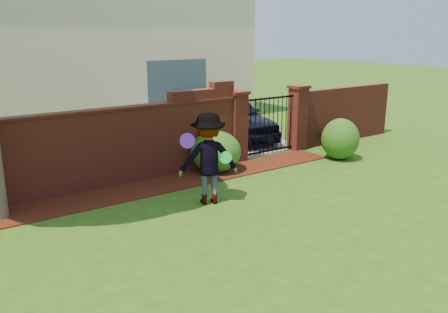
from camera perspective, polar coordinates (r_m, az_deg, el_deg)
ground at (r=8.13m, az=5.06°, el=-9.45°), size 80.00×80.00×0.01m
mulch_bed at (r=10.30m, az=-11.23°, el=-4.18°), size 11.10×1.08×0.03m
brick_wall at (r=10.30m, az=-18.39°, el=0.61°), size 8.70×0.31×2.16m
brick_wall_return at (r=15.14m, az=14.47°, el=5.05°), size 4.00×0.25×1.70m
pillar_left at (r=12.26m, az=1.62°, el=3.75°), size 0.50×0.50×1.88m
pillar_right at (r=13.68m, az=9.03°, el=4.76°), size 0.50×0.50×1.88m
iron_gate at (r=12.96m, az=5.51°, el=3.85°), size 1.78×0.03×1.60m
driveway at (r=16.30m, az=-3.79°, el=3.16°), size 3.20×8.00×0.01m
house at (r=18.54m, az=-17.54°, el=13.79°), size 12.40×6.40×6.30m
car at (r=14.84m, az=1.19°, el=4.77°), size 2.17×4.32×1.41m
shrub_left at (r=11.41m, az=-1.03°, el=0.61°), size 1.25×1.25×1.02m
shrub_middle at (r=12.93m, az=14.07°, el=2.10°), size 1.02×1.02×1.12m
shrub_right at (r=14.17m, az=13.73°, el=2.41°), size 0.81×0.81×0.72m
man at (r=9.19m, az=-1.91°, el=-0.33°), size 1.36×1.10×1.84m
frisbee_purple at (r=9.02m, az=-4.51°, el=1.94°), size 0.31×0.23×0.30m
frisbee_green at (r=9.09m, az=0.21°, el=-0.11°), size 0.24×0.17×0.25m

